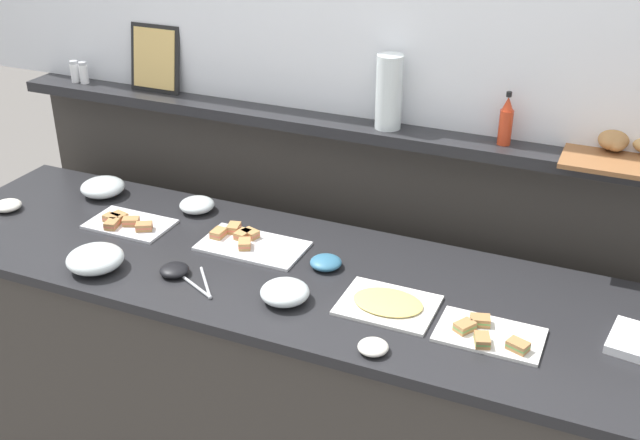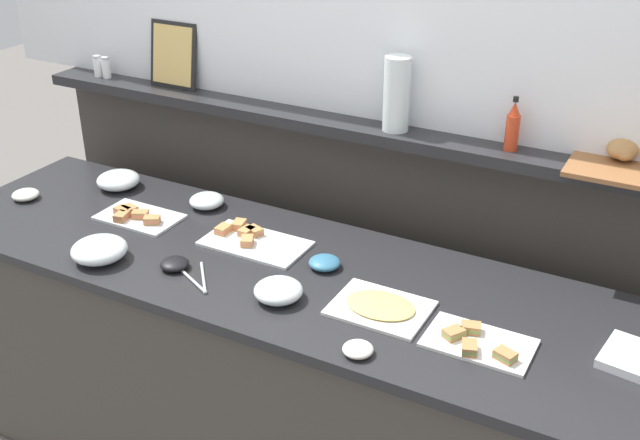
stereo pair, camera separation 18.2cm
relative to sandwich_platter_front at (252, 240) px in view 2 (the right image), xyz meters
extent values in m
plane|color=slate|center=(0.16, 0.51, -0.94)|extent=(12.00, 12.00, 0.00)
cube|color=#3D3833|center=(0.16, -0.09, -0.49)|extent=(2.54, 0.70, 0.90)
cube|color=#232326|center=(0.16, -0.09, -0.03)|extent=(2.58, 0.74, 0.03)
cube|color=#3D3833|center=(0.16, 0.46, -0.32)|extent=(2.66, 0.08, 1.24)
cube|color=#232326|center=(0.16, 0.41, 0.32)|extent=(2.66, 0.22, 0.04)
cube|color=white|center=(0.02, -0.01, -0.01)|extent=(0.36, 0.20, 0.01)
cube|color=#B7844C|center=(-0.01, 0.04, 0.00)|extent=(0.07, 0.06, 0.01)
cube|color=#D1664C|center=(-0.01, 0.04, 0.01)|extent=(0.07, 0.06, 0.01)
cube|color=#B7844C|center=(-0.01, 0.04, 0.02)|extent=(0.07, 0.06, 0.01)
cube|color=#B7844C|center=(-0.09, 0.05, 0.00)|extent=(0.05, 0.06, 0.01)
cube|color=#D1664C|center=(-0.09, 0.05, 0.01)|extent=(0.05, 0.06, 0.01)
cube|color=#B7844C|center=(-0.09, 0.05, 0.02)|extent=(0.05, 0.06, 0.01)
cube|color=#B7844C|center=(-0.03, 0.02, 0.00)|extent=(0.05, 0.06, 0.01)
cube|color=#D1664C|center=(-0.03, 0.02, 0.01)|extent=(0.05, 0.06, 0.01)
cube|color=#B7844C|center=(-0.03, 0.02, 0.02)|extent=(0.05, 0.06, 0.01)
cube|color=#B7844C|center=(0.00, -0.03, 0.00)|extent=(0.06, 0.07, 0.01)
cube|color=#D1664C|center=(0.00, -0.03, 0.01)|extent=(0.06, 0.07, 0.01)
cube|color=#B7844C|center=(0.00, -0.03, 0.02)|extent=(0.06, 0.07, 0.01)
cube|color=#B7844C|center=(-0.12, 0.00, 0.00)|extent=(0.04, 0.06, 0.01)
cube|color=#D1664C|center=(-0.12, 0.00, 0.01)|extent=(0.04, 0.06, 0.01)
cube|color=#B7844C|center=(-0.12, 0.00, 0.02)|extent=(0.04, 0.06, 0.01)
cube|color=silver|center=(-0.46, -0.04, -0.01)|extent=(0.30, 0.18, 0.01)
cube|color=#AD7A47|center=(-0.49, -0.09, 0.00)|extent=(0.05, 0.06, 0.01)
cube|color=#D1664C|center=(-0.49, -0.09, 0.01)|extent=(0.05, 0.06, 0.01)
cube|color=#AD7A47|center=(-0.49, -0.09, 0.02)|extent=(0.05, 0.06, 0.01)
cube|color=#AD7A47|center=(-0.38, -0.06, 0.00)|extent=(0.07, 0.06, 0.01)
cube|color=#D1664C|center=(-0.38, -0.06, 0.01)|extent=(0.07, 0.06, 0.01)
cube|color=#AD7A47|center=(-0.38, -0.06, 0.02)|extent=(0.07, 0.06, 0.01)
cube|color=#AD7A47|center=(-0.45, -0.05, 0.00)|extent=(0.07, 0.06, 0.01)
cube|color=#D1664C|center=(-0.45, -0.05, 0.01)|extent=(0.07, 0.06, 0.01)
cube|color=#AD7A47|center=(-0.45, -0.05, 0.02)|extent=(0.07, 0.06, 0.01)
cube|color=#AD7A47|center=(-0.52, -0.06, 0.00)|extent=(0.06, 0.04, 0.01)
cube|color=#D1664C|center=(-0.52, -0.06, 0.01)|extent=(0.06, 0.04, 0.01)
cube|color=#AD7A47|center=(-0.52, -0.06, 0.02)|extent=(0.06, 0.04, 0.01)
cube|color=#AD7A47|center=(-0.51, -0.03, 0.00)|extent=(0.06, 0.05, 0.01)
cube|color=#D1664C|center=(-0.51, -0.03, 0.01)|extent=(0.06, 0.05, 0.01)
cube|color=#AD7A47|center=(-0.51, -0.03, 0.02)|extent=(0.06, 0.05, 0.01)
cube|color=white|center=(0.87, -0.19, -0.01)|extent=(0.29, 0.18, 0.01)
cube|color=#AD7A47|center=(0.95, -0.24, 0.00)|extent=(0.07, 0.06, 0.01)
cube|color=#66994C|center=(0.95, -0.24, 0.01)|extent=(0.07, 0.06, 0.01)
cube|color=#AD7A47|center=(0.95, -0.24, 0.02)|extent=(0.07, 0.06, 0.01)
cube|color=#AD7A47|center=(0.86, -0.25, 0.00)|extent=(0.06, 0.07, 0.01)
cube|color=#66994C|center=(0.86, -0.25, 0.01)|extent=(0.06, 0.07, 0.01)
cube|color=#AD7A47|center=(0.86, -0.25, 0.02)|extent=(0.06, 0.07, 0.01)
cube|color=#AD7A47|center=(0.80, -0.21, 0.00)|extent=(0.06, 0.07, 0.01)
cube|color=#66994C|center=(0.80, -0.21, 0.01)|extent=(0.06, 0.07, 0.01)
cube|color=#AD7A47|center=(0.80, -0.21, 0.02)|extent=(0.06, 0.07, 0.01)
cube|color=#AD7A47|center=(0.83, -0.16, 0.00)|extent=(0.06, 0.05, 0.01)
cube|color=#66994C|center=(0.83, -0.16, 0.01)|extent=(0.06, 0.05, 0.01)
cube|color=#AD7A47|center=(0.83, -0.16, 0.02)|extent=(0.06, 0.05, 0.01)
cube|color=white|center=(0.56, -0.17, -0.01)|extent=(0.28, 0.22, 0.01)
ellipsoid|color=#E5C666|center=(0.56, -0.17, 0.01)|extent=(0.21, 0.15, 0.01)
ellipsoid|color=silver|center=(0.26, -0.26, 0.02)|extent=(0.15, 0.15, 0.06)
ellipsoid|color=#BF4C3F|center=(0.26, -0.26, 0.01)|extent=(0.12, 0.12, 0.04)
ellipsoid|color=silver|center=(-0.30, 0.16, 0.02)|extent=(0.13, 0.13, 0.05)
ellipsoid|color=#F28C4C|center=(-0.30, 0.16, 0.01)|extent=(0.10, 0.10, 0.03)
ellipsoid|color=silver|center=(-0.37, -0.33, 0.03)|extent=(0.18, 0.18, 0.07)
ellipsoid|color=#599959|center=(-0.37, -0.33, 0.01)|extent=(0.14, 0.14, 0.04)
ellipsoid|color=silver|center=(-0.71, 0.13, 0.02)|extent=(0.17, 0.17, 0.07)
ellipsoid|color=#E5CC66|center=(-0.71, 0.13, 0.01)|extent=(0.13, 0.13, 0.04)
ellipsoid|color=teal|center=(0.30, -0.03, 0.01)|extent=(0.10, 0.10, 0.04)
ellipsoid|color=silver|center=(0.59, -0.39, 0.00)|extent=(0.09, 0.09, 0.03)
ellipsoid|color=silver|center=(-0.95, -0.12, 0.01)|extent=(0.10, 0.10, 0.04)
ellipsoid|color=black|center=(-0.12, -0.26, 0.01)|extent=(0.09, 0.09, 0.03)
cylinder|color=#B7BABF|center=(-0.03, -0.30, -0.01)|extent=(0.17, 0.09, 0.01)
cylinder|color=#B7BABF|center=(-0.01, -0.27, -0.01)|extent=(0.12, 0.14, 0.01)
sphere|color=#B7BABF|center=(0.05, -0.34, -0.01)|extent=(0.01, 0.01, 0.01)
cube|color=white|center=(1.26, -0.08, 0.00)|extent=(0.19, 0.19, 0.03)
cylinder|color=red|center=(0.75, 0.38, 0.40)|extent=(0.04, 0.04, 0.12)
cone|color=red|center=(0.75, 0.38, 0.48)|extent=(0.04, 0.04, 0.04)
cylinder|color=black|center=(0.75, 0.38, 0.51)|extent=(0.02, 0.02, 0.02)
cylinder|color=white|center=(-0.98, 0.38, 0.38)|extent=(0.03, 0.03, 0.08)
cylinder|color=#B7BABF|center=(-0.98, 0.38, 0.42)|extent=(0.03, 0.03, 0.01)
cylinder|color=white|center=(-0.93, 0.38, 0.38)|extent=(0.03, 0.03, 0.08)
cylinder|color=#B7BABF|center=(-0.93, 0.38, 0.42)|extent=(0.03, 0.03, 0.01)
cube|color=brown|center=(1.14, 0.38, 0.35)|extent=(0.40, 0.26, 0.02)
ellipsoid|color=#AD7A47|center=(1.08, 0.45, 0.39)|extent=(0.13, 0.17, 0.07)
ellipsoid|color=#AD7A47|center=(1.08, 0.45, 0.38)|extent=(0.11, 0.16, 0.05)
ellipsoid|color=#AD7A47|center=(1.08, 0.45, 0.39)|extent=(0.10, 0.15, 0.06)
cube|color=black|center=(-0.61, 0.42, 0.47)|extent=(0.21, 0.05, 0.26)
cube|color=#E0B766|center=(-0.61, 0.41, 0.47)|extent=(0.18, 0.04, 0.22)
cylinder|color=silver|center=(0.35, 0.38, 0.47)|extent=(0.09, 0.09, 0.25)
camera|label=1|loc=(1.14, -2.01, 1.26)|focal=43.30mm
camera|label=2|loc=(1.31, -1.93, 1.26)|focal=43.30mm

